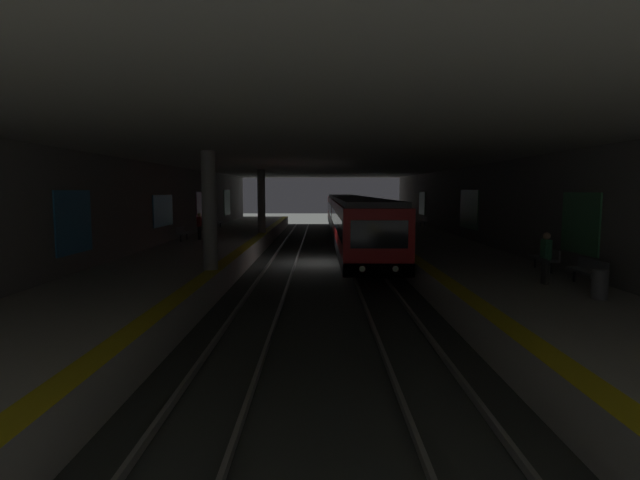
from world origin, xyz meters
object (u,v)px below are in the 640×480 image
bench_left_mid (545,257)px  person_walking_mid (546,256)px  pillar_far (261,201)px  person_waiting_near (199,225)px  bench_right_near (182,232)px  bench_left_near (588,270)px  bench_left_far (424,221)px  metro_train (349,217)px  bench_right_mid (217,221)px  pillar_near (209,211)px  trash_bin (600,284)px

bench_left_mid → person_walking_mid: 3.01m
pillar_far → person_waiting_near: bearing=146.7°
pillar_far → bench_right_near: (-5.61, 4.18, -1.75)m
pillar_far → bench_left_near: (-19.78, -12.88, -1.75)m
bench_left_mid → bench_left_far: (22.07, 0.00, 0.00)m
metro_train → bench_right_mid: 10.87m
pillar_near → pillar_far: (16.55, 0.00, 0.00)m
bench_left_near → metro_train: bearing=15.6°
bench_left_near → trash_bin: size_ratio=2.00×
pillar_near → person_walking_mid: (-2.94, -11.64, -1.35)m
bench_right_mid → person_waiting_near: 9.66m
bench_left_far → bench_right_near: size_ratio=1.00×
bench_left_far → pillar_far: bearing=112.3°
bench_left_far → bench_right_mid: 17.08m
metro_train → person_walking_mid: metro_train is taller
bench_left_mid → bench_right_near: size_ratio=1.00×
bench_left_mid → pillar_far: bearing=37.5°
pillar_far → metro_train: size_ratio=0.12×
pillar_near → metro_train: size_ratio=0.12×
bench_left_near → bench_left_mid: same height
bench_left_near → person_waiting_near: person_waiting_near is taller
bench_right_mid → bench_left_mid: bearing=-141.4°
pillar_near → person_waiting_near: bearing=15.9°
bench_left_mid → bench_right_near: same height
pillar_far → bench_left_near: pillar_far is taller
trash_bin → pillar_near: bearing=66.9°
bench_left_far → person_waiting_near: size_ratio=1.02×
bench_right_mid → trash_bin: bench_right_mid is taller
trash_bin → bench_right_mid: bearing=31.8°
pillar_near → person_walking_mid: bearing=-104.2°
metro_train → bench_left_far: (2.35, -6.33, -0.45)m
metro_train → bench_left_near: size_ratio=22.84×
metro_train → bench_left_near: (-22.72, -6.33, -0.45)m
pillar_near → pillar_far: 16.55m
pillar_far → bench_left_far: bearing=-67.7°
bench_left_mid → pillar_near: bearing=89.0°
bench_right_mid → person_walking_mid: (-24.09, -15.82, 0.40)m
metro_train → bench_left_far: metro_train is taller
bench_left_mid → bench_right_mid: size_ratio=1.00×
bench_left_far → bench_left_near: bearing=180.0°
bench_left_far → bench_right_near: same height
bench_left_near → bench_left_mid: bearing=0.0°
pillar_far → bench_left_near: bearing=-146.9°
person_waiting_near → person_walking_mid: 20.80m
trash_bin → bench_right_near: bearing=45.4°
bench_left_near → trash_bin: 2.08m
bench_left_far → person_waiting_near: person_waiting_near is taller
bench_right_near → person_waiting_near: bearing=-56.2°
metro_train → bench_left_near: 23.59m
person_walking_mid → trash_bin: bearing=-167.0°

